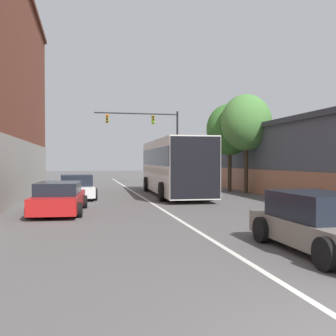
{
  "coord_description": "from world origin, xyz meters",
  "views": [
    {
      "loc": [
        -3.31,
        -3.25,
        2.1
      ],
      "look_at": [
        1.24,
        17.84,
        1.7
      ],
      "focal_mm": 42.0,
      "sensor_mm": 36.0,
      "label": 1
    }
  ],
  "objects_px": {
    "parked_car_left_near": "(59,198)",
    "street_tree_far": "(230,130)",
    "traffic_signal_gantry": "(154,131)",
    "parked_car_left_mid": "(76,187)",
    "hatchback_foreground": "(321,224)",
    "street_tree_near": "(246,123)",
    "bus": "(174,165)"
  },
  "relations": [
    {
      "from": "parked_car_left_near",
      "to": "hatchback_foreground",
      "type": "bearing_deg",
      "value": -138.53
    },
    {
      "from": "street_tree_near",
      "to": "traffic_signal_gantry",
      "type": "bearing_deg",
      "value": 107.53
    },
    {
      "from": "hatchback_foreground",
      "to": "street_tree_far",
      "type": "xyz_separation_m",
      "value": [
        4.44,
        17.25,
        3.57
      ]
    },
    {
      "from": "hatchback_foreground",
      "to": "traffic_signal_gantry",
      "type": "bearing_deg",
      "value": -2.82
    },
    {
      "from": "hatchback_foreground",
      "to": "parked_car_left_near",
      "type": "height_order",
      "value": "hatchback_foreground"
    },
    {
      "from": "bus",
      "to": "traffic_signal_gantry",
      "type": "height_order",
      "value": "traffic_signal_gantry"
    },
    {
      "from": "bus",
      "to": "street_tree_far",
      "type": "relative_size",
      "value": 1.8
    },
    {
      "from": "bus",
      "to": "traffic_signal_gantry",
      "type": "relative_size",
      "value": 1.39
    },
    {
      "from": "parked_car_left_near",
      "to": "parked_car_left_mid",
      "type": "bearing_deg",
      "value": -1.24
    },
    {
      "from": "bus",
      "to": "parked_car_left_near",
      "type": "distance_m",
      "value": 9.46
    },
    {
      "from": "bus",
      "to": "street_tree_near",
      "type": "distance_m",
      "value": 5.56
    },
    {
      "from": "hatchback_foreground",
      "to": "parked_car_left_mid",
      "type": "relative_size",
      "value": 1.01
    },
    {
      "from": "hatchback_foreground",
      "to": "parked_car_left_mid",
      "type": "height_order",
      "value": "hatchback_foreground"
    },
    {
      "from": "hatchback_foreground",
      "to": "parked_car_left_near",
      "type": "xyz_separation_m",
      "value": [
        -6.28,
        8.23,
        -0.04
      ]
    },
    {
      "from": "street_tree_near",
      "to": "street_tree_far",
      "type": "height_order",
      "value": "street_tree_near"
    },
    {
      "from": "parked_car_left_mid",
      "to": "street_tree_far",
      "type": "relative_size",
      "value": 0.71
    },
    {
      "from": "traffic_signal_gantry",
      "to": "street_tree_far",
      "type": "relative_size",
      "value": 1.29
    },
    {
      "from": "traffic_signal_gantry",
      "to": "parked_car_left_mid",
      "type": "bearing_deg",
      "value": -116.55
    },
    {
      "from": "parked_car_left_near",
      "to": "street_tree_far",
      "type": "distance_m",
      "value": 14.47
    },
    {
      "from": "parked_car_left_mid",
      "to": "traffic_signal_gantry",
      "type": "bearing_deg",
      "value": -30.02
    },
    {
      "from": "parked_car_left_near",
      "to": "street_tree_near",
      "type": "relative_size",
      "value": 0.75
    },
    {
      "from": "hatchback_foreground",
      "to": "street_tree_far",
      "type": "height_order",
      "value": "street_tree_far"
    },
    {
      "from": "bus",
      "to": "parked_car_left_mid",
      "type": "height_order",
      "value": "bus"
    },
    {
      "from": "hatchback_foreground",
      "to": "parked_car_left_mid",
      "type": "xyz_separation_m",
      "value": [
        -5.72,
        14.14,
        -0.0
      ]
    },
    {
      "from": "parked_car_left_mid",
      "to": "parked_car_left_near",
      "type": "bearing_deg",
      "value": 171.16
    },
    {
      "from": "parked_car_left_near",
      "to": "traffic_signal_gantry",
      "type": "relative_size",
      "value": 0.61
    },
    {
      "from": "traffic_signal_gantry",
      "to": "street_tree_far",
      "type": "distance_m",
      "value": 11.04
    },
    {
      "from": "parked_car_left_near",
      "to": "traffic_signal_gantry",
      "type": "height_order",
      "value": "traffic_signal_gantry"
    },
    {
      "from": "bus",
      "to": "traffic_signal_gantry",
      "type": "xyz_separation_m",
      "value": [
        1.01,
        12.61,
        2.99
      ]
    },
    {
      "from": "bus",
      "to": "parked_car_left_near",
      "type": "height_order",
      "value": "bus"
    },
    {
      "from": "traffic_signal_gantry",
      "to": "street_tree_far",
      "type": "xyz_separation_m",
      "value": [
        3.37,
        -10.49,
        -0.64
      ]
    },
    {
      "from": "parked_car_left_mid",
      "to": "street_tree_far",
      "type": "xyz_separation_m",
      "value": [
        10.16,
        3.11,
        3.57
      ]
    }
  ]
}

